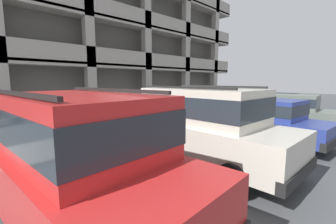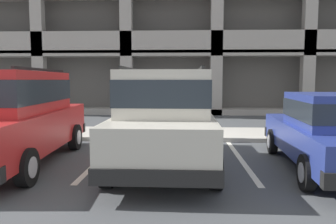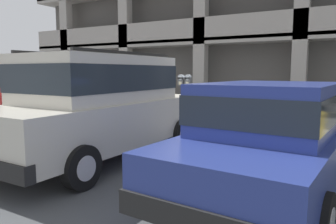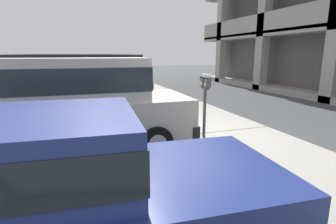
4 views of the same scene
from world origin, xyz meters
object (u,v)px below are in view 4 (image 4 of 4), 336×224
(red_sedan, at_px, (75,84))
(dark_hatchback, at_px, (47,191))
(parking_meter_near, at_px, (205,91))
(silver_suv, at_px, (76,101))

(red_sedan, height_order, dark_hatchback, red_sedan)
(parking_meter_near, bearing_deg, silver_suv, -97.20)
(silver_suv, xyz_separation_m, red_sedan, (-3.26, -0.04, 0.00))
(red_sedan, height_order, parking_meter_near, red_sedan)
(silver_suv, distance_m, parking_meter_near, 2.82)
(silver_suv, relative_size, parking_meter_near, 3.22)
(silver_suv, distance_m, red_sedan, 3.26)
(red_sedan, bearing_deg, dark_hatchback, -4.55)
(red_sedan, bearing_deg, parking_meter_near, 35.51)
(red_sedan, distance_m, parking_meter_near, 4.60)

